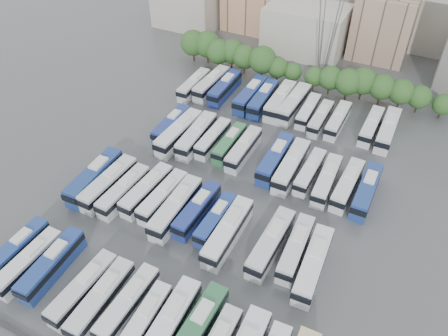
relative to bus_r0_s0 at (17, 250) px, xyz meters
The scene contains 48 objects.
ground 32.20m from the bus_r0_s0, 48.28° to the left, with size 220.00×220.00×0.00m, color #424447.
tree_line 68.41m from the bus_r0_s0, 75.25° to the left, with size 64.67×7.94×8.32m.
city_buildings 97.06m from the bus_r0_s0, 81.73° to the left, with size 102.00×35.00×20.00m.
bus_r0_s0 is the anchor object (origin of this frame).
bus_r0_s1 3.38m from the bus_r0_s0, 14.80° to the right, with size 2.63×11.59×3.63m.
bus_r0_s2 6.53m from the bus_r0_s0, ahead, with size 3.26×12.21×3.79m.
bus_r0_s4 13.19m from the bus_r0_s0, ahead, with size 3.00×11.96×3.73m.
bus_r0_s5 16.40m from the bus_r0_s0, ahead, with size 2.89×12.12×3.79m.
bus_r0_s6 19.87m from the bus_r0_s0, ahead, with size 2.64×11.57×3.62m.
bus_r0_s7 23.21m from the bus_r0_s0, ahead, with size 2.85×10.96×3.41m.
bus_r0_s8 26.40m from the bus_r0_s0, ahead, with size 3.29×13.10×4.08m.
bus_r0_s9 29.76m from the bus_r0_s0, ahead, with size 2.93×12.52×3.92m.
bus_r1_s0 17.50m from the bus_r0_s0, 89.66° to the left, with size 3.51×13.48×4.19m.
bus_r1_s1 17.66m from the bus_r0_s0, 79.38° to the left, with size 3.10×12.86×4.02m.
bus_r1_s2 18.34m from the bus_r0_s0, 69.07° to the left, with size 2.92×11.91×3.72m.
bus_r1_s3 21.42m from the bus_r0_s0, 62.53° to the left, with size 3.19×12.11×3.76m.
bus_r1_s4 23.05m from the bus_r0_s0, 55.15° to the left, with size 2.97×11.83×3.69m.
bus_r1_s5 24.11m from the bus_r0_s0, 46.79° to the left, with size 3.09×13.17×4.12m.
bus_r1_s6 27.26m from the bus_r0_s0, 43.87° to the left, with size 2.81×11.76×3.67m.
bus_r1_s7 29.73m from the bus_r0_s0, 38.56° to the left, with size 2.49×10.82×3.39m.
bus_r1_s8 31.13m from the bus_r0_s0, 32.55° to the left, with size 2.99×13.16×4.12m.
bus_r1_s10 37.33m from the bus_r0_s0, 28.40° to the left, with size 3.14×12.87×4.02m.
bus_r1_s11 40.91m from the bus_r0_s0, 27.02° to the left, with size 3.10×11.91×3.71m.
bus_r1_s12 43.08m from the bus_r0_s0, 22.98° to the left, with size 3.41×13.03×4.05m.
bus_r2_s1 37.31m from the bus_r0_s0, 84.74° to the left, with size 2.79×11.61×3.63m.
bus_r2_s2 35.76m from the bus_r0_s0, 79.65° to the left, with size 3.30×13.51×4.22m.
bus_r2_s3 37.35m from the bus_r0_s0, 74.64° to the left, with size 3.40×13.11×4.08m.
bus_r2_s4 39.21m from the bus_r0_s0, 70.63° to the left, with size 2.47×11.13×3.49m.
bus_r2_s5 40.63m from the bus_r0_s0, 66.02° to the left, with size 2.47×11.01×3.45m.
bus_r2_s6 41.50m from the bus_r0_s0, 61.58° to the left, with size 2.64×11.89×3.73m.
bus_r2_s8 44.79m from the bus_r0_s0, 54.23° to the left, with size 2.99×12.94×4.05m.
bus_r2_s9 46.26m from the bus_r0_s0, 50.39° to the left, with size 3.02×13.20×4.13m.
bus_r2_s10 48.75m from the bus_r0_s0, 47.58° to the left, with size 2.71×11.21×3.50m.
bus_r2_s11 50.40m from the bus_r0_s0, 44.07° to the left, with size 2.94×11.91×3.71m.
bus_r2_s12 53.25m from the bus_r0_s0, 41.80° to the left, with size 3.10×12.09×3.76m.
bus_r2_s13 55.69m from the bus_r0_s0, 39.53° to the left, with size 2.80×12.51×3.92m.
bus_r3_s0 52.86m from the bus_r0_s0, 90.33° to the left, with size 2.78×11.80×3.69m.
bus_r3_s1 54.98m from the bus_r0_s0, 86.68° to the left, with size 3.16×13.00×4.06m.
bus_r3_s2 55.12m from the bus_r0_s0, 83.04° to the left, with size 3.00×12.76×3.99m.
bus_r3_s4 55.99m from the bus_r0_s0, 76.41° to the left, with size 2.86×13.11×4.11m.
bus_r3_s5 56.56m from the bus_r0_s0, 73.30° to the left, with size 3.26×12.97×4.04m.
bus_r3_s6 58.53m from the bus_r0_s0, 70.16° to the left, with size 3.07×13.30×4.16m.
bus_r3_s7 59.76m from the bus_r0_s0, 67.44° to the left, with size 3.37×13.54×4.22m.
bus_r3_s8 60.53m from the bus_r0_s0, 64.10° to the left, with size 2.61×11.03×3.45m.
bus_r3_s9 60.66m from the bus_r0_s0, 60.82° to the left, with size 2.50×11.06×3.46m.
bus_r3_s10 63.10m from the bus_r0_s0, 58.48° to the left, with size 2.67×11.52×3.60m.
bus_r3_s12 67.54m from the bus_r0_s0, 54.18° to the left, with size 2.79×11.67×3.64m.
bus_r3_s13 69.41m from the bus_r0_s0, 51.96° to the left, with size 2.83×12.89×4.04m.
Camera 1 is at (23.92, -46.51, 52.62)m, focal length 35.00 mm.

